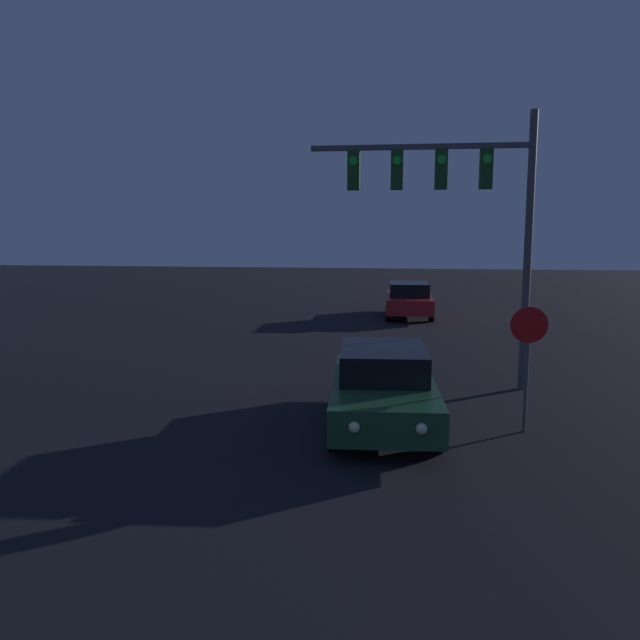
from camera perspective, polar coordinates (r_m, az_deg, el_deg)
car_near at (r=12.03m, az=5.79°, el=-6.05°), size 2.19×4.62×1.48m
car_far at (r=26.92m, az=8.14°, el=1.90°), size 2.03×4.56×1.48m
traffic_signal_mast at (r=14.88m, az=12.57°, el=10.90°), size 5.09×0.30×6.35m
stop_sign at (r=11.96m, az=18.48°, el=-2.26°), size 0.67×0.07×2.35m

